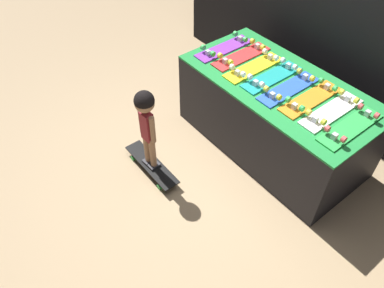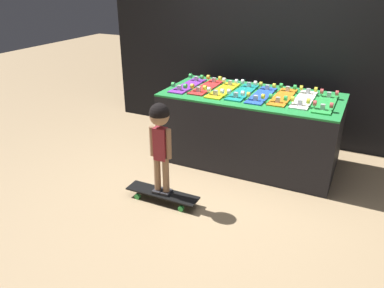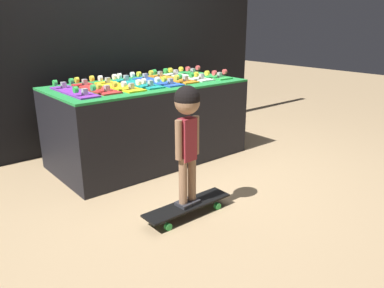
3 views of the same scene
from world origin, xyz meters
name	(u,v)px [view 3 (image 3 of 3)]	position (x,y,z in m)	size (l,w,h in m)	color
ground_plane	(189,177)	(0.00, 0.00, 0.00)	(16.00, 16.00, 0.00)	tan
back_wall	(105,39)	(0.00, 1.43, 1.16)	(4.43, 0.10, 2.32)	black
display_rack	(148,122)	(0.00, 0.63, 0.39)	(1.86, 0.93, 0.78)	black
skateboard_purple_on_rack	(74,91)	(-0.75, 0.61, 0.80)	(0.18, 0.65, 0.09)	purple
skateboard_red_on_rack	(95,87)	(-0.53, 0.65, 0.80)	(0.18, 0.65, 0.09)	red
skateboard_yellow_on_rack	(119,85)	(-0.32, 0.61, 0.80)	(0.18, 0.65, 0.09)	yellow
skateboard_teal_on_rack	(138,83)	(-0.11, 0.63, 0.80)	(0.18, 0.65, 0.09)	teal
skateboard_blue_on_rack	(157,81)	(0.11, 0.61, 0.80)	(0.18, 0.65, 0.09)	blue
skateboard_orange_on_rack	(172,78)	(0.32, 0.65, 0.80)	(0.18, 0.65, 0.09)	orange
skateboard_white_on_rack	(188,76)	(0.53, 0.66, 0.80)	(0.18, 0.65, 0.09)	white
skateboard_green_on_rack	(206,75)	(0.75, 0.62, 0.80)	(0.18, 0.65, 0.09)	green
skateboard_on_floor	(188,206)	(-0.45, -0.54, 0.07)	(0.70, 0.17, 0.09)	black
child	(187,124)	(-0.45, -0.54, 0.70)	(0.21, 0.18, 0.87)	#2D2D33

